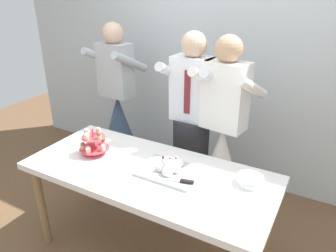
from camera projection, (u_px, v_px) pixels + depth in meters
ground_plane at (151, 251)px, 2.61m from camera, size 8.00×8.00×0.00m
rear_wall at (225, 44)px, 3.17m from camera, size 5.20×0.10×2.90m
dessert_table at (149, 178)px, 2.33m from camera, size 1.80×0.80×0.78m
cupcake_stand at (94, 144)px, 2.49m from camera, size 0.23×0.23×0.21m
main_cake_tray at (170, 168)px, 2.24m from camera, size 0.43×0.31×0.13m
plate_stack at (250, 180)px, 2.12m from camera, size 0.18×0.18×0.05m
person_groom at (191, 137)px, 2.85m from camera, size 0.46×0.49×1.66m
person_bride at (220, 164)px, 2.75m from camera, size 0.56×0.56×1.66m
person_guest at (119, 125)px, 3.49m from camera, size 0.56×0.56×1.66m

